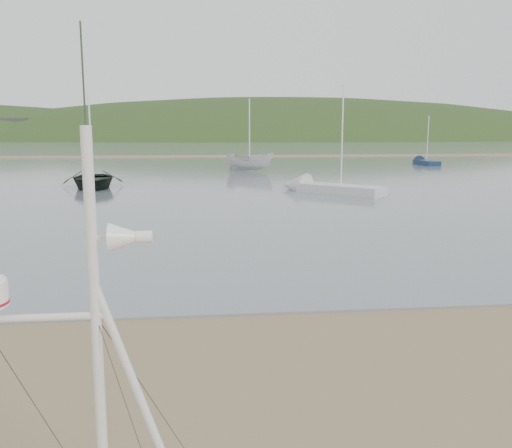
{
  "coord_description": "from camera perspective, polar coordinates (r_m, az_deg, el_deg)",
  "views": [
    {
      "loc": [
        1.49,
        -6.16,
        3.59
      ],
      "look_at": [
        2.26,
        1.0,
        2.35
      ],
      "focal_mm": 38.0,
      "sensor_mm": 36.0,
      "label": 1
    }
  ],
  "objects": [
    {
      "name": "sandbar",
      "position": [
        76.25,
        -7.31,
        7.06
      ],
      "size": [
        560.0,
        7.0,
        0.07
      ],
      "primitive_type": "cube",
      "color": "#7C6547",
      "rests_on": "water"
    },
    {
      "name": "hill_ridge",
      "position": [
        242.88,
        -2.1,
        4.28
      ],
      "size": [
        620.0,
        180.0,
        80.0
      ],
      "color": "#223716",
      "rests_on": "ground"
    },
    {
      "name": "mast_rig",
      "position": [
        5.09,
        -16.66,
        -20.34
      ],
      "size": [
        1.96,
        2.09,
        4.41
      ],
      "color": "silver",
      "rests_on": "ground"
    },
    {
      "name": "ground",
      "position": [
        7.28,
        -18.22,
        -20.27
      ],
      "size": [
        560.0,
        560.0,
        0.0
      ],
      "primitive_type": "plane",
      "color": "#7C6547",
      "rests_on": "ground"
    },
    {
      "name": "boat_white",
      "position": [
        47.86,
        -0.69,
        8.2
      ],
      "size": [
        2.29,
        2.28,
        4.44
      ],
      "primitive_type": "imported",
      "rotation": [
        0.0,
        0.0,
        1.09
      ],
      "color": "silver",
      "rests_on": "water"
    },
    {
      "name": "water",
      "position": [
        138.21,
        -6.82,
        8.24
      ],
      "size": [
        560.0,
        256.0,
        0.04
      ],
      "primitive_type": "cube",
      "color": "slate",
      "rests_on": "ground"
    },
    {
      "name": "sailboat_white_near",
      "position": [
        32.2,
        6.29,
        3.87
      ],
      "size": [
        5.83,
        5.8,
        6.59
      ],
      "color": "silver",
      "rests_on": "ground"
    },
    {
      "name": "boat_dark",
      "position": [
        35.46,
        -16.99,
        7.93
      ],
      "size": [
        3.93,
        1.71,
        5.32
      ],
      "primitive_type": "imported",
      "rotation": [
        0.0,
        0.0,
        0.17
      ],
      "color": "black",
      "rests_on": "water"
    },
    {
      "name": "far_cottages",
      "position": [
        202.17,
        -5.8,
        9.85
      ],
      "size": [
        294.4,
        6.3,
        8.0
      ],
      "color": "silver",
      "rests_on": "ground"
    },
    {
      "name": "sailboat_blue_far",
      "position": [
        60.98,
        17.03,
        6.27
      ],
      "size": [
        1.37,
        5.51,
        5.52
      ],
      "color": "#132544",
      "rests_on": "ground"
    }
  ]
}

